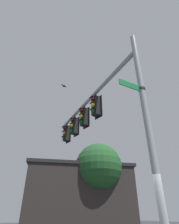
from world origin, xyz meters
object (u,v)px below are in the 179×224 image
Objects in this scene: street_name_sign at (135,87)px; bird_flying at (64,86)px; traffic_light_mid_inner at (84,117)px; traffic_light_arm_end at (66,133)px; traffic_light_mid_outer at (74,126)px; traffic_light_nearest_pole at (96,106)px.

street_name_sign is 2.87× the size of bird_flying.
bird_flying is at bearing 16.96° from traffic_light_mid_inner.
street_name_sign is at bearing 166.67° from traffic_light_arm_end.
traffic_light_mid_outer is 2.99m from bird_flying.
traffic_light_mid_outer is at bearing -11.23° from traffic_light_mid_inner.
bird_flying reaches higher than traffic_light_nearest_pole.
traffic_light_nearest_pole reaches higher than street_name_sign.
street_name_sign is at bearing 164.00° from traffic_light_nearest_pole.
traffic_light_nearest_pole is 2.69m from traffic_light_mid_outer.
traffic_light_arm_end is (2.64, -0.52, 0.00)m from traffic_light_mid_inner.
traffic_light_nearest_pole is at bearing 168.77° from traffic_light_mid_outer.
traffic_light_mid_outer is at bearing 168.77° from traffic_light_arm_end.
traffic_light_arm_end is 1.26× the size of street_name_sign.
traffic_light_mid_inner is at bearing -163.04° from bird_flying.
traffic_light_mid_outer is 5.93m from street_name_sign.
traffic_light_mid_inner is at bearing -11.23° from traffic_light_nearest_pole.
traffic_light_nearest_pole is 4.13m from bird_flying.
traffic_light_mid_inner is 3.35m from bird_flying.
traffic_light_arm_end is (3.95, -0.79, 0.00)m from traffic_light_nearest_pole.
traffic_light_mid_outer is at bearing -11.23° from traffic_light_nearest_pole.
street_name_sign is (-6.99, 1.66, -1.02)m from traffic_light_arm_end.
traffic_light_mid_outer is 3.62× the size of bird_flying.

